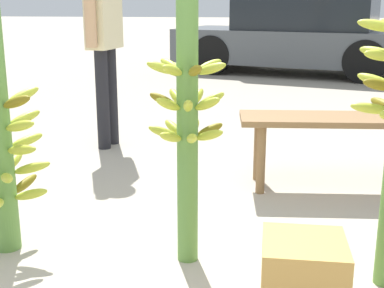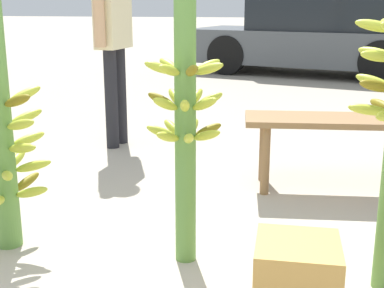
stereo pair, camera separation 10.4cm
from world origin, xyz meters
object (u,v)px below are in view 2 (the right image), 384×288
Objects in this scene: produce_crate at (296,280)px; parked_car at (315,38)px; banana_stalk_center at (185,126)px; vendor_person at (113,25)px; market_bench at (358,129)px.

parked_car is at bearing 87.23° from produce_crate.
vendor_person is (-1.02, 2.06, 0.37)m from banana_stalk_center.
banana_stalk_center is at bearing -133.20° from market_bench.
banana_stalk_center is 7.38m from parked_car.
produce_crate is (0.54, -0.43, -0.52)m from banana_stalk_center.
banana_stalk_center is 0.86m from produce_crate.
produce_crate is at bearing -109.21° from market_bench.
vendor_person is 2.23m from market_bench.
market_bench is 6.12m from parked_car.
market_bench is 4.60× the size of produce_crate.
parked_car reaches higher than banana_stalk_center.
vendor_person is 0.39× the size of parked_car.
parked_car reaches higher than produce_crate.
parked_car is 7.77m from produce_crate.
banana_stalk_center reaches higher than produce_crate.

